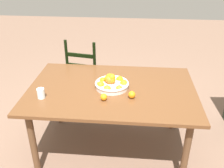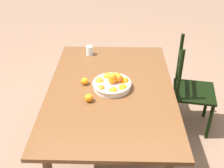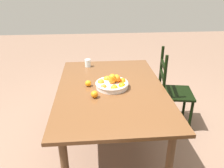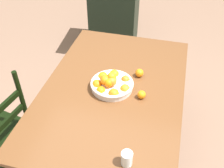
{
  "view_description": "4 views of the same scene",
  "coord_description": "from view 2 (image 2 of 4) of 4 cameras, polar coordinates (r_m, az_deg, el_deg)",
  "views": [
    {
      "loc": [
        0.2,
        -2.18,
        1.98
      ],
      "look_at": [
        0.0,
        0.01,
        0.8
      ],
      "focal_mm": 40.71,
      "sensor_mm": 36.0,
      "label": 1
    },
    {
      "loc": [
        2.02,
        0.06,
        2.1
      ],
      "look_at": [
        0.0,
        0.01,
        0.8
      ],
      "focal_mm": 44.95,
      "sensor_mm": 36.0,
      "label": 2
    },
    {
      "loc": [
        2.07,
        -0.17,
        1.77
      ],
      "look_at": [
        0.0,
        0.01,
        0.8
      ],
      "focal_mm": 36.24,
      "sensor_mm": 36.0,
      "label": 3
    },
    {
      "loc": [
        -1.52,
        -0.38,
        2.13
      ],
      "look_at": [
        0.0,
        0.01,
        0.8
      ],
      "focal_mm": 42.74,
      "sensor_mm": 36.0,
      "label": 4
    }
  ],
  "objects": [
    {
      "name": "ground_plane",
      "position": [
        2.91,
        -0.19,
        -13.31
      ],
      "size": [
        12.0,
        12.0,
        0.0
      ],
      "primitive_type": "plane",
      "color": "#7A5D4B"
    },
    {
      "name": "dining_table",
      "position": [
        2.47,
        -0.22,
        -2.35
      ],
      "size": [
        1.64,
        1.08,
        0.76
      ],
      "color": "brown",
      "rests_on": "ground"
    },
    {
      "name": "chair_near_window",
      "position": [
        3.04,
        15.55,
        -1.27
      ],
      "size": [
        0.49,
        0.49,
        1.0
      ],
      "rotation": [
        0.0,
        0.0,
        2.97
      ],
      "color": "black",
      "rests_on": "ground"
    },
    {
      "name": "fruit_bowl",
      "position": [
        2.4,
        0.13,
        0.17
      ],
      "size": [
        0.34,
        0.34,
        0.15
      ],
      "color": "silver",
      "rests_on": "dining_table"
    },
    {
      "name": "orange_loose_0",
      "position": [
        2.25,
        -4.72,
        -2.81
      ],
      "size": [
        0.07,
        0.07,
        0.07
      ],
      "primitive_type": "sphere",
      "color": "orange",
      "rests_on": "dining_table"
    },
    {
      "name": "orange_loose_1",
      "position": [
        2.47,
        -5.57,
        0.58
      ],
      "size": [
        0.06,
        0.06,
        0.06
      ],
      "primitive_type": "sphere",
      "color": "orange",
      "rests_on": "dining_table"
    },
    {
      "name": "drinking_glass",
      "position": [
        2.96,
        -4.62,
        6.82
      ],
      "size": [
        0.07,
        0.07,
        0.09
      ],
      "primitive_type": "cylinder",
      "color": "silver",
      "rests_on": "dining_table"
    }
  ]
}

